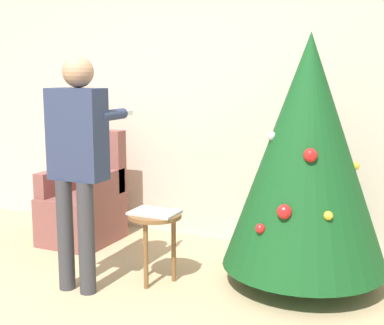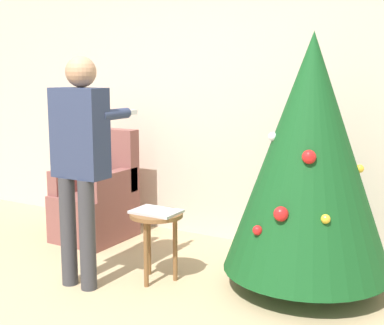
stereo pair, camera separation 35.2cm
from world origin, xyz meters
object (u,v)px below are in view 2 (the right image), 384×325
at_px(armchair, 97,200).
at_px(side_stool, 156,224).
at_px(christmas_tree, 310,154).
at_px(person_standing, 80,151).

xyz_separation_m(armchair, side_stool, (1.11, -0.62, 0.08)).
bearing_deg(christmas_tree, side_stool, -156.75).
distance_m(person_standing, side_stool, 0.80).
distance_m(christmas_tree, side_stool, 1.26).
height_order(christmas_tree, side_stool, christmas_tree).
distance_m(christmas_tree, armchair, 2.24).
bearing_deg(side_stool, armchair, 150.60).
bearing_deg(side_stool, christmas_tree, 23.25).
bearing_deg(side_stool, person_standing, -142.87).
relative_size(christmas_tree, armchair, 1.80).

